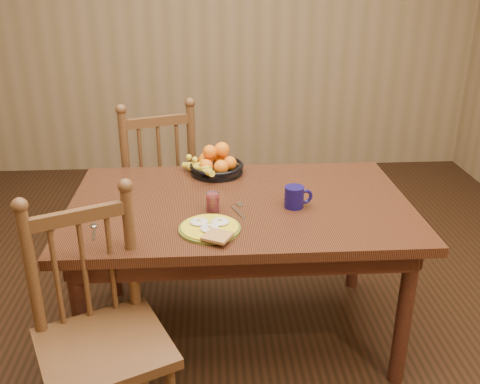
{
  "coord_description": "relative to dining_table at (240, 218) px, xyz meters",
  "views": [
    {
      "loc": [
        -0.15,
        -2.3,
        1.79
      ],
      "look_at": [
        0.0,
        0.0,
        0.8
      ],
      "focal_mm": 40.0,
      "sensor_mm": 36.0,
      "label": 1
    }
  ],
  "objects": [
    {
      "name": "room",
      "position": [
        0.0,
        0.0,
        0.68
      ],
      "size": [
        4.52,
        5.02,
        2.72
      ],
      "color": "black",
      "rests_on": "ground"
    },
    {
      "name": "dining_table",
      "position": [
        0.0,
        0.0,
        0.0
      ],
      "size": [
        1.6,
        1.0,
        0.75
      ],
      "color": "black",
      "rests_on": "ground"
    },
    {
      "name": "chair_far",
      "position": [
        -0.48,
        0.8,
        -0.15
      ],
      "size": [
        0.6,
        0.59,
        1.06
      ],
      "rotation": [
        0.0,
        0.0,
        3.47
      ],
      "color": "#432814",
      "rests_on": "ground"
    },
    {
      "name": "chair_near",
      "position": [
        -0.57,
        -0.63,
        -0.17
      ],
      "size": [
        0.6,
        0.59,
        1.01
      ],
      "rotation": [
        0.0,
        0.0,
        0.43
      ],
      "color": "#432814",
      "rests_on": "ground"
    },
    {
      "name": "breakfast_plate",
      "position": [
        -0.14,
        -0.29,
        0.1
      ],
      "size": [
        0.26,
        0.31,
        0.04
      ],
      "color": "#59601E",
      "rests_on": "dining_table"
    },
    {
      "name": "fork",
      "position": [
        -0.01,
        -0.09,
        0.09
      ],
      "size": [
        0.06,
        0.18,
        0.0
      ],
      "rotation": [
        0.0,
        0.0,
        0.35
      ],
      "color": "silver",
      "rests_on": "dining_table"
    },
    {
      "name": "spoon",
      "position": [
        -0.64,
        -0.24,
        0.09
      ],
      "size": [
        0.04,
        0.16,
        0.01
      ],
      "rotation": [
        0.0,
        0.0,
        0.13
      ],
      "color": "silver",
      "rests_on": "dining_table"
    },
    {
      "name": "coffee_mug",
      "position": [
        0.25,
        -0.07,
        0.14
      ],
      "size": [
        0.13,
        0.09,
        0.1
      ],
      "color": "#100B40",
      "rests_on": "dining_table"
    },
    {
      "name": "juice_glass",
      "position": [
        -0.13,
        -0.1,
        0.13
      ],
      "size": [
        0.06,
        0.06,
        0.09
      ],
      "color": "silver",
      "rests_on": "dining_table"
    },
    {
      "name": "fruit_bowl",
      "position": [
        -0.11,
        0.38,
        0.14
      ],
      "size": [
        0.32,
        0.32,
        0.17
      ],
      "color": "black",
      "rests_on": "dining_table"
    }
  ]
}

